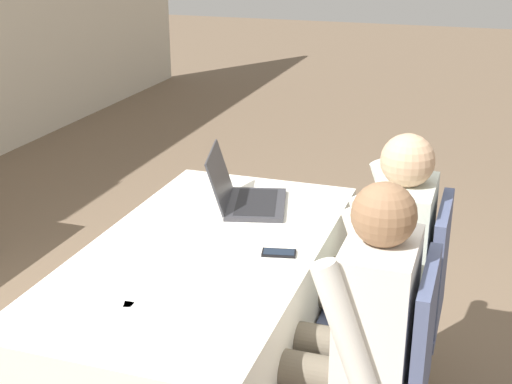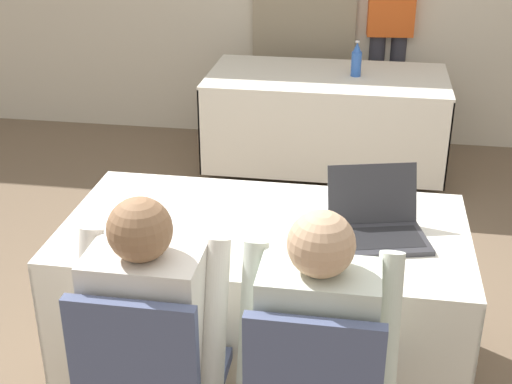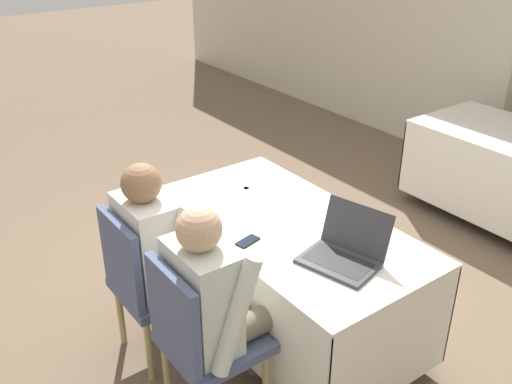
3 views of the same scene
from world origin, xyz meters
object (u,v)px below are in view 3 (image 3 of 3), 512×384
(laptop, at_px, (344,252))
(person_checkered_shirt, at_px, (161,249))
(chair_near_right, at_px, (200,336))
(chair_near_left, at_px, (146,280))
(cell_phone, at_px, (248,241))
(person_white_shirt, at_px, (217,300))

(laptop, bearing_deg, person_checkered_shirt, -153.84)
(chair_near_right, relative_size, person_checkered_shirt, 0.78)
(chair_near_left, bearing_deg, laptop, -134.86)
(chair_near_left, height_order, chair_near_right, same)
(cell_phone, relative_size, chair_near_right, 0.15)
(cell_phone, height_order, chair_near_right, chair_near_right)
(chair_near_left, height_order, person_white_shirt, person_white_shirt)
(cell_phone, height_order, person_checkered_shirt, person_checkered_shirt)
(chair_near_right, distance_m, person_white_shirt, 0.19)
(person_white_shirt, bearing_deg, laptop, -105.86)
(cell_phone, distance_m, person_white_shirt, 0.42)
(laptop, height_order, person_checkered_shirt, person_checkered_shirt)
(laptop, distance_m, person_checkered_shirt, 0.95)
(laptop, bearing_deg, person_white_shirt, -120.43)
(cell_phone, height_order, chair_near_left, chair_near_left)
(laptop, xyz_separation_m, person_checkered_shirt, (-0.72, -0.62, -0.12))
(chair_near_left, bearing_deg, person_checkered_shirt, -90.00)
(person_checkered_shirt, bearing_deg, cell_phone, -131.94)
(chair_near_left, xyz_separation_m, person_white_shirt, (0.54, 0.10, 0.16))
(chair_near_right, height_order, person_checkered_shirt, person_checkered_shirt)
(person_checkered_shirt, bearing_deg, laptop, -139.28)
(laptop, xyz_separation_m, person_white_shirt, (-0.18, -0.62, -0.12))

